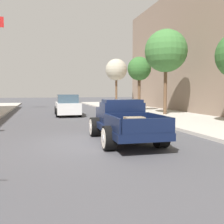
{
  "coord_description": "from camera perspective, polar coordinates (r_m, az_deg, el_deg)",
  "views": [
    {
      "loc": [
        -1.84,
        -9.19,
        1.9
      ],
      "look_at": [
        1.15,
        1.5,
        1.0
      ],
      "focal_mm": 41.34,
      "sensor_mm": 36.0,
      "label": 1
    }
  ],
  "objects": [
    {
      "name": "car_background_white",
      "position": [
        20.45,
        -9.84,
        1.38
      ],
      "size": [
        1.94,
        4.34,
        1.65
      ],
      "color": "silver",
      "rests_on": "ground"
    },
    {
      "name": "hotrod_truck_navy",
      "position": [
        9.99,
        2.3,
        -1.96
      ],
      "size": [
        2.31,
        4.99,
        1.58
      ],
      "color": "#0F1938",
      "rests_on": "ground"
    },
    {
      "name": "ground_plane",
      "position": [
        9.57,
        -4.27,
        -6.83
      ],
      "size": [
        140.0,
        140.0,
        0.0
      ],
      "primitive_type": "plane",
      "color": "#47474C"
    },
    {
      "name": "street_tree_third",
      "position": [
        23.47,
        6.05,
        9.4
      ],
      "size": [
        2.11,
        2.11,
        4.82
      ],
      "color": "brown",
      "rests_on": "sidewalk_right"
    },
    {
      "name": "street_tree_second",
      "position": [
        20.24,
        11.83,
        13.03
      ],
      "size": [
        3.18,
        3.18,
        6.36
      ],
      "color": "brown",
      "rests_on": "sidewalk_right"
    },
    {
      "name": "street_tree_farthest",
      "position": [
        31.79,
        0.96,
        9.28
      ],
      "size": [
        2.63,
        2.63,
        5.68
      ],
      "color": "brown",
      "rests_on": "sidewalk_right"
    }
  ]
}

